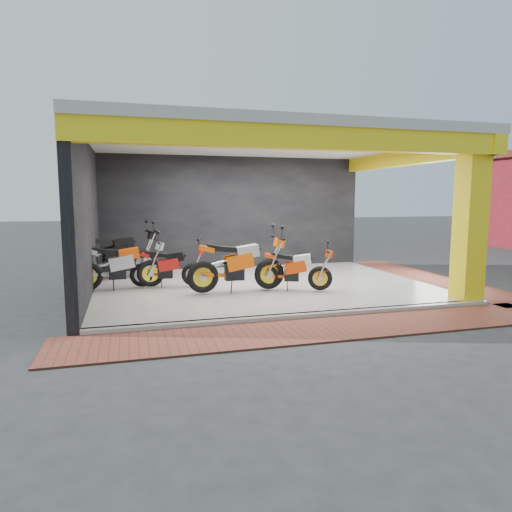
# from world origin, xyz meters

# --- Properties ---
(ground) EXTENTS (80.00, 80.00, 0.00)m
(ground) POSITION_xyz_m (0.00, 0.00, 0.00)
(ground) COLOR #2D2D30
(ground) RESTS_ON ground
(showroom_floor) EXTENTS (8.00, 6.00, 0.10)m
(showroom_floor) POSITION_xyz_m (0.00, 2.00, 0.05)
(showroom_floor) COLOR beige
(showroom_floor) RESTS_ON ground
(showroom_ceiling) EXTENTS (8.40, 6.40, 0.20)m
(showroom_ceiling) POSITION_xyz_m (0.00, 2.00, 3.60)
(showroom_ceiling) COLOR beige
(showroom_ceiling) RESTS_ON corner_column
(back_wall) EXTENTS (8.20, 0.20, 3.50)m
(back_wall) POSITION_xyz_m (0.00, 5.10, 1.75)
(back_wall) COLOR black
(back_wall) RESTS_ON ground
(left_wall) EXTENTS (0.20, 6.20, 3.50)m
(left_wall) POSITION_xyz_m (-4.10, 2.00, 1.75)
(left_wall) COLOR black
(left_wall) RESTS_ON ground
(corner_column) EXTENTS (0.50, 0.50, 3.50)m
(corner_column) POSITION_xyz_m (3.75, -0.75, 1.75)
(corner_column) COLOR yellow
(corner_column) RESTS_ON ground
(header_beam_front) EXTENTS (8.40, 0.30, 0.40)m
(header_beam_front) POSITION_xyz_m (0.00, -1.00, 3.30)
(header_beam_front) COLOR yellow
(header_beam_front) RESTS_ON corner_column
(header_beam_right) EXTENTS (0.30, 6.40, 0.40)m
(header_beam_right) POSITION_xyz_m (4.00, 2.00, 3.30)
(header_beam_right) COLOR yellow
(header_beam_right) RESTS_ON corner_column
(floor_kerb) EXTENTS (8.00, 0.20, 0.10)m
(floor_kerb) POSITION_xyz_m (0.00, -1.02, 0.05)
(floor_kerb) COLOR beige
(floor_kerb) RESTS_ON ground
(paver_front) EXTENTS (9.00, 1.40, 0.03)m
(paver_front) POSITION_xyz_m (0.00, -1.80, 0.01)
(paver_front) COLOR brown
(paver_front) RESTS_ON ground
(paver_right) EXTENTS (1.40, 7.00, 0.03)m
(paver_right) POSITION_xyz_m (4.80, 2.00, 0.01)
(paver_right) COLOR brown
(paver_right) RESTS_ON ground
(moto_hero) EXTENTS (2.01, 1.39, 1.15)m
(moto_hero) POSITION_xyz_m (1.03, 0.79, 0.68)
(moto_hero) COLOR #FF410A
(moto_hero) RESTS_ON showroom_floor
(moto_row_a) EXTENTS (2.40, 0.90, 1.47)m
(moto_row_a) POSITION_xyz_m (-0.06, 1.21, 0.83)
(moto_row_a) COLOR #FF5C0A
(moto_row_a) RESTS_ON showroom_floor
(moto_row_b) EXTENTS (1.99, 1.07, 1.16)m
(moto_row_b) POSITION_xyz_m (-1.71, 2.09, 0.68)
(moto_row_b) COLOR red
(moto_row_b) RESTS_ON showroom_floor
(moto_row_c) EXTENTS (2.20, 0.88, 1.33)m
(moto_row_c) POSITION_xyz_m (-2.70, 2.26, 0.76)
(moto_row_c) COLOR #ADB1B5
(moto_row_c) RESTS_ON showroom_floor
(moto_row_d) EXTENTS (2.56, 1.40, 1.48)m
(moto_row_d) POSITION_xyz_m (-2.80, 3.87, 0.84)
(moto_row_d) COLOR black
(moto_row_d) RESTS_ON showroom_floor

